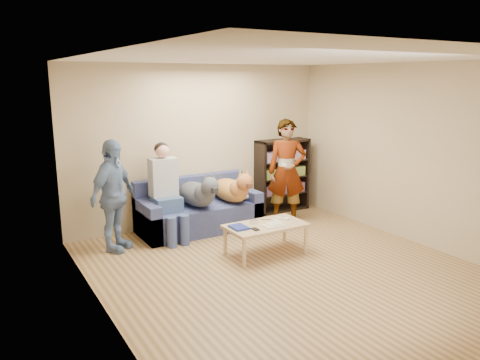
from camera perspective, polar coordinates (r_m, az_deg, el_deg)
ground at (r=6.02m, az=5.95°, el=-11.01°), size 5.00×5.00×0.00m
ceiling at (r=5.53m, az=6.56°, el=14.57°), size 5.00×5.00×0.00m
wall_back at (r=7.75m, az=-4.92°, el=4.31°), size 4.50×0.00×4.50m
wall_left at (r=4.67m, az=-16.49°, el=-1.54°), size 0.00×5.00×5.00m
wall_right at (r=7.19m, az=20.78°, el=2.92°), size 0.00×5.00×5.00m
blanket at (r=7.69m, az=0.63°, el=-1.84°), size 0.38×0.32×0.13m
person_standing_right at (r=7.77m, az=5.72°, el=1.05°), size 0.75×0.68×1.73m
person_standing_left at (r=6.68m, az=-15.24°, el=-1.89°), size 0.95×0.89×1.57m
held_controller at (r=7.47m, az=5.42°, el=1.85°), size 0.06×0.12×0.03m
notebook_blue at (r=6.26m, az=-0.14°, el=-5.78°), size 0.20×0.26×0.03m
papers at (r=6.37m, az=4.06°, el=-5.52°), size 0.26×0.20×0.02m
magazine at (r=6.40m, az=4.18°, el=-5.32°), size 0.22×0.17×0.01m
camera_silver at (r=6.45m, az=1.69°, el=-5.11°), size 0.11×0.06×0.05m
controller_a at (r=6.65m, az=4.71°, el=-4.69°), size 0.04×0.13×0.03m
controller_b at (r=6.63m, az=5.68°, el=-4.75°), size 0.09×0.06×0.03m
headphone_cup_a at (r=6.51m, az=4.75°, el=-5.10°), size 0.07×0.07×0.02m
headphone_cup_b at (r=6.57m, az=4.34°, el=-4.93°), size 0.07×0.07×0.02m
pen_orange at (r=6.28m, az=3.84°, el=-5.80°), size 0.13×0.06×0.01m
pen_black at (r=6.63m, az=3.18°, el=-4.82°), size 0.13×0.08×0.01m
wallet at (r=6.19m, az=1.86°, el=-6.02°), size 0.07×0.12×0.02m
sofa at (r=7.50m, az=-5.15°, el=-3.94°), size 1.90×0.85×0.82m
person_seated at (r=7.04m, az=-9.01°, el=-0.99°), size 0.40×0.73×1.47m
dog_gray at (r=7.22m, az=-5.09°, el=-1.60°), size 0.42×1.26×0.61m
dog_tan at (r=7.47m, az=-0.88°, el=-1.12°), size 0.41×1.17×0.60m
coffee_table at (r=6.44m, az=3.17°, el=-5.82°), size 1.10×0.60×0.42m
bookshelf at (r=8.49m, az=5.12°, el=0.76°), size 1.00×0.34×1.30m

